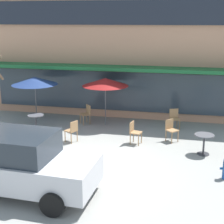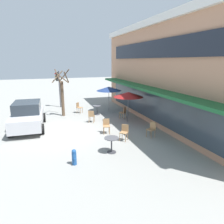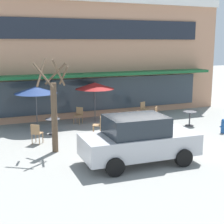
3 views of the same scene
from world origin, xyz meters
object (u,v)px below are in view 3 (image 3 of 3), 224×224
Objects in this scene: cafe_table_near_wall at (190,116)px; cafe_chair_5 at (99,124)px; cafe_chair_1 at (36,132)px; cafe_chair_3 at (158,114)px; patio_umbrella_cream_folded at (36,90)px; cafe_chair_4 at (140,118)px; cafe_table_streetside at (53,124)px; cafe_chair_2 at (79,114)px; fire_hydrant at (223,126)px; cafe_chair_0 at (144,108)px; parked_sedan at (138,140)px; street_tree at (54,109)px; patio_umbrella_green_folded at (95,86)px.

cafe_table_near_wall is 0.85× the size of cafe_chair_5.
cafe_chair_1 and cafe_chair_3 have the same top height.
patio_umbrella_cream_folded is at bearing 78.34° from cafe_chair_1.
cafe_chair_3 is at bearing 11.34° from cafe_chair_1.
cafe_table_near_wall is 0.85× the size of cafe_chair_4.
cafe_chair_1 reaches higher than cafe_table_streetside.
cafe_chair_2 is 1.26× the size of fire_hydrant.
cafe_chair_2 is at bearing 41.72° from cafe_table_streetside.
fire_hydrant is at bearing -59.12° from cafe_chair_3.
cafe_chair_3 is 3.94m from cafe_chair_5.
cafe_chair_2 is (1.81, 1.61, 0.01)m from cafe_table_streetside.
cafe_table_streetside is 0.85× the size of cafe_chair_4.
cafe_chair_0 is 1.00× the size of cafe_chair_3.
cafe_table_streetside is 0.18× the size of parked_sedan.
parked_sedan is (-3.95, -6.88, 0.35)m from cafe_chair_0.
street_tree is at bearing -118.96° from cafe_chair_2.
cafe_table_near_wall is 2.69m from cafe_chair_4.
patio_umbrella_cream_folded is at bearing 139.49° from cafe_chair_5.
cafe_table_streetside is at bearing 78.21° from street_tree.
cafe_chair_3 reaches higher than cafe_table_near_wall.
patio_umbrella_green_folded is 2.47× the size of cafe_chair_1.
street_tree is (-2.47, 2.48, 0.86)m from parked_sedan.
patio_umbrella_cream_folded is (-3.25, -0.38, 0.00)m from patio_umbrella_green_folded.
patio_umbrella_green_folded is 4.99m from cafe_chair_1.
street_tree is (-6.42, -4.40, 1.21)m from cafe_chair_0.
patio_umbrella_cream_folded is (-0.51, 1.20, 1.51)m from cafe_table_streetside.
parked_sedan is at bearing -90.91° from cafe_chair_5.
street_tree is (-2.53, -1.73, 1.21)m from cafe_chair_5.
cafe_chair_2 is at bearing 90.89° from parked_sedan.
fire_hydrant is (7.63, -3.02, -0.16)m from cafe_table_streetside.
cafe_chair_4 is (4.40, -0.57, 0.01)m from cafe_table_streetside.
cafe_chair_4 is at bearing 142.79° from fire_hydrant.
cafe_chair_4 is at bearing 7.91° from cafe_chair_1.
cafe_chair_5 is 6.02m from fire_hydrant.
cafe_chair_0 is at bearing 110.38° from fire_hydrant.
cafe_chair_0 is 2.73m from cafe_chair_4.
patio_umbrella_green_folded reaches higher than cafe_chair_0.
cafe_chair_2 is (-0.93, 0.03, -1.50)m from patio_umbrella_green_folded.
patio_umbrella_cream_folded is 0.59× the size of street_tree.
patio_umbrella_cream_folded reaches higher than cafe_table_near_wall.
cafe_chair_4 is 1.26× the size of fire_hydrant.
street_tree is (-7.59, -1.53, 1.22)m from cafe_table_near_wall.
street_tree reaches higher than cafe_chair_1.
cafe_chair_4 is 4.05m from fire_hydrant.
street_tree is at bearing -145.72° from cafe_chair_5.
fire_hydrant is at bearing -20.25° from cafe_chair_5.
cafe_chair_0 is 0.21× the size of parked_sedan.
cafe_chair_4 is at bearing 8.53° from cafe_chair_5.
cafe_chair_5 is 0.24× the size of street_tree.
patio_umbrella_cream_folded is at bearing -169.95° from cafe_chair_2.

